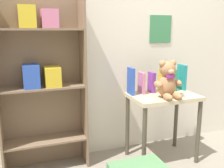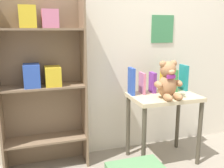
% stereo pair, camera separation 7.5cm
% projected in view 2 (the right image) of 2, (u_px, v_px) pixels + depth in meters
% --- Properties ---
extents(wall_back, '(4.80, 0.07, 2.50)m').
position_uv_depth(wall_back, '(140.00, 31.00, 2.55)').
color(wall_back, silver).
rests_on(wall_back, ground_plane).
extents(bookshelf_side, '(0.74, 0.25, 1.54)m').
position_uv_depth(bookshelf_side, '(42.00, 76.00, 2.20)').
color(bookshelf_side, '#7F664C').
rests_on(bookshelf_side, ground_plane).
extents(display_table, '(0.63, 0.43, 0.66)m').
position_uv_depth(display_table, '(164.00, 107.00, 2.37)').
color(display_table, beige).
rests_on(display_table, ground_plane).
extents(teddy_bear, '(0.26, 0.24, 0.34)m').
position_uv_depth(teddy_bear, '(168.00, 81.00, 2.22)').
color(teddy_bear, '#A8754C').
rests_on(teddy_bear, display_table).
extents(book_standing_blue, '(0.03, 0.13, 0.26)m').
position_uv_depth(book_standing_blue, '(131.00, 81.00, 2.34)').
color(book_standing_blue, '#2D51B7').
rests_on(book_standing_blue, display_table).
extents(book_standing_pink, '(0.03, 0.14, 0.20)m').
position_uv_depth(book_standing_pink, '(142.00, 83.00, 2.39)').
color(book_standing_pink, '#D17093').
rests_on(book_standing_pink, display_table).
extents(book_standing_purple, '(0.04, 0.11, 0.20)m').
position_uv_depth(book_standing_purple, '(153.00, 82.00, 2.43)').
color(book_standing_purple, purple).
rests_on(book_standing_purple, display_table).
extents(book_standing_yellow, '(0.03, 0.12, 0.21)m').
position_uv_depth(book_standing_yellow, '(164.00, 81.00, 2.45)').
color(book_standing_yellow, gold).
rests_on(book_standing_yellow, display_table).
extents(book_standing_green, '(0.02, 0.13, 0.22)m').
position_uv_depth(book_standing_green, '(173.00, 80.00, 2.50)').
color(book_standing_green, '#33934C').
rests_on(book_standing_green, display_table).
extents(book_standing_teal, '(0.03, 0.14, 0.26)m').
position_uv_depth(book_standing_teal, '(183.00, 78.00, 2.52)').
color(book_standing_teal, teal).
rests_on(book_standing_teal, display_table).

